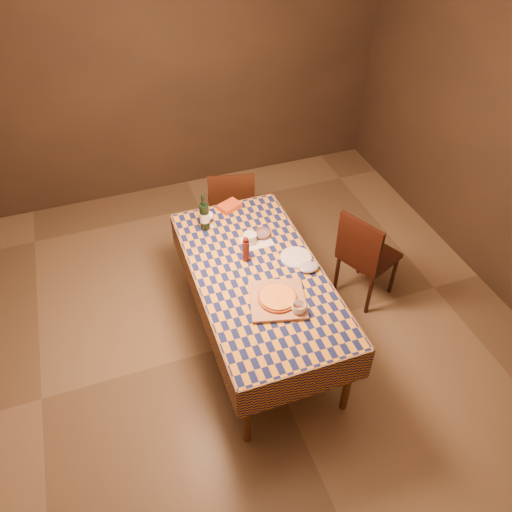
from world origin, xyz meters
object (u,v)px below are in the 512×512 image
(pizza, at_px, (278,298))
(bowl, at_px, (262,234))
(wine_bottle, at_px, (204,216))
(cutting_board, at_px, (277,300))
(white_plate, at_px, (296,257))
(dining_table, at_px, (258,280))
(chair_right, at_px, (364,254))
(chair_far, at_px, (231,205))

(pizza, height_order, bowl, pizza)
(bowl, relative_size, wine_bottle, 0.42)
(wine_bottle, bearing_deg, cutting_board, -74.72)
(wine_bottle, relative_size, white_plate, 1.37)
(dining_table, distance_m, cutting_board, 0.33)
(white_plate, xyz_separation_m, chair_right, (0.69, 0.10, -0.25))
(wine_bottle, bearing_deg, chair_far, 54.86)
(chair_far, xyz_separation_m, chair_right, (0.86, -1.04, 0.00))
(pizza, height_order, chair_far, chair_far)
(chair_right, bearing_deg, chair_far, 129.68)
(cutting_board, height_order, pizza, pizza)
(chair_far, bearing_deg, chair_right, -50.32)
(bowl, xyz_separation_m, wine_bottle, (-0.40, 0.25, 0.10))
(pizza, xyz_separation_m, chair_right, (0.99, 0.47, -0.28))
(wine_bottle, xyz_separation_m, white_plate, (0.56, -0.59, -0.12))
(cutting_board, relative_size, chair_right, 0.41)
(cutting_board, xyz_separation_m, wine_bottle, (-0.26, 0.96, 0.11))
(bowl, bearing_deg, chair_right, -15.63)
(white_plate, bearing_deg, bowl, 115.00)
(pizza, height_order, wine_bottle, wine_bottle)
(cutting_board, bearing_deg, wine_bottle, 105.28)
(cutting_board, xyz_separation_m, pizza, (0.00, 0.00, 0.03))
(pizza, distance_m, bowl, 0.72)
(bowl, relative_size, white_plate, 0.57)
(dining_table, height_order, pizza, pizza)
(cutting_board, distance_m, chair_far, 1.53)
(white_plate, height_order, chair_far, chair_far)
(dining_table, height_order, cutting_board, cutting_board)
(pizza, distance_m, chair_right, 1.13)
(dining_table, relative_size, bowl, 13.38)
(chair_right, bearing_deg, cutting_board, -154.66)
(pizza, bearing_deg, cutting_board, 180.00)
(dining_table, bearing_deg, cutting_board, -84.21)
(cutting_board, bearing_deg, dining_table, 95.79)
(cutting_board, bearing_deg, bowl, 78.57)
(white_plate, relative_size, chair_far, 0.26)
(cutting_board, height_order, chair_far, chair_far)
(wine_bottle, bearing_deg, bowl, -32.20)
(chair_far, distance_m, chair_right, 1.35)
(cutting_board, xyz_separation_m, chair_far, (0.12, 1.51, -0.26))
(cutting_board, xyz_separation_m, chair_right, (0.99, 0.47, -0.26))
(white_plate, xyz_separation_m, chair_far, (-0.17, 1.14, -0.25))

